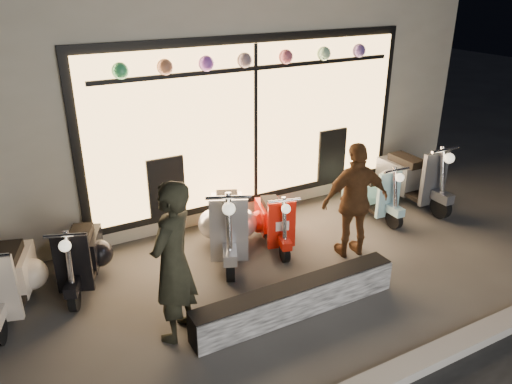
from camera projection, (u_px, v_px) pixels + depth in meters
ground at (272, 284)px, 6.43m from camera, size 40.00×40.00×0.00m
kerb at (377, 383)px, 4.79m from camera, size 40.00×0.25×0.12m
shop_building at (143, 63)px, 9.60m from camera, size 10.20×6.23×4.20m
graffiti_barrier at (296, 299)px, 5.80m from camera, size 2.60×0.28×0.40m
scooter_silver at (228, 221)px, 7.08m from camera, size 0.91×1.53×1.12m
scooter_red at (273, 219)px, 7.37m from camera, size 0.60×1.23×0.87m
scooter_black at (82, 253)px, 6.41m from camera, size 0.72×1.30×0.94m
scooter_cream at (10, 275)px, 5.89m from camera, size 0.71×1.41×1.01m
scooter_blue at (368, 191)px, 8.26m from camera, size 0.42×1.29×0.93m
scooter_grey at (407, 176)px, 8.68m from camera, size 0.50×1.55×1.12m
man at (173, 262)px, 5.20m from camera, size 0.79×0.77×1.82m
woman at (355, 201)px, 6.82m from camera, size 1.03×0.59×1.65m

